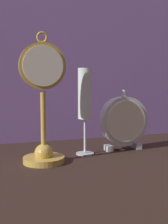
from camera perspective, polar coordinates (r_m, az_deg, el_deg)
ground_plane at (r=0.85m, az=1.71°, el=-9.26°), size 4.00×4.00×0.00m
fabric_backdrop_drape at (r=1.14m, az=-3.98°, el=13.21°), size 1.33×0.01×0.73m
pocket_watch_on_stand at (r=0.83m, az=-7.46°, el=-0.20°), size 0.12×0.11×0.35m
mantel_clock_silver at (r=0.98m, az=7.26°, el=-1.65°), size 0.15×0.04×0.19m
champagne_flute at (r=0.92m, az=0.18°, el=2.31°), size 0.05×0.05×0.26m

